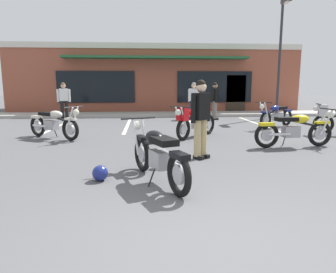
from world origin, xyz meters
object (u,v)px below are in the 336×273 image
motorcycle_silver_naked (295,129)px  parking_lot_lamp_post (281,44)px  motorcycle_blue_standard (54,123)px  motorcycle_foreground_classic (158,154)px  motorcycle_green_cafe_racer (276,115)px  person_in_shorts_foreground (194,98)px  motorcycle_red_sportbike (195,120)px  helmet_on_pavement (100,173)px  person_in_black_shirt (201,114)px  person_near_building (215,99)px  person_by_back_row (64,98)px

motorcycle_silver_naked → parking_lot_lamp_post: bearing=69.4°
motorcycle_silver_naked → motorcycle_blue_standard: bearing=164.9°
motorcycle_foreground_classic → motorcycle_green_cafe_racer: size_ratio=1.11×
motorcycle_green_cafe_racer → person_in_shorts_foreground: size_ratio=1.08×
motorcycle_red_sportbike → parking_lot_lamp_post: parking_lot_lamp_post is taller
motorcycle_blue_standard → person_in_shorts_foreground: (4.91, 4.88, 0.49)m
parking_lot_lamp_post → motorcycle_green_cafe_racer: bearing=-114.3°
motorcycle_blue_standard → parking_lot_lamp_post: size_ratio=0.33×
parking_lot_lamp_post → motorcycle_silver_naked: bearing=-110.6°
person_in_shorts_foreground → motorcycle_red_sportbike: bearing=-98.5°
person_in_shorts_foreground → helmet_on_pavement: 9.58m
motorcycle_green_cafe_racer → person_in_black_shirt: size_ratio=1.08×
motorcycle_red_sportbike → person_near_building: size_ratio=1.03×
person_near_building → motorcycle_green_cafe_racer: bearing=-58.2°
motorcycle_foreground_classic → person_near_building: (2.94, 8.85, 0.49)m
motorcycle_silver_naked → person_in_shorts_foreground: size_ratio=1.26×
motorcycle_blue_standard → helmet_on_pavement: 4.63m
person_by_back_row → parking_lot_lamp_post: size_ratio=0.31×
person_near_building → motorcycle_foreground_classic: bearing=-108.4°
motorcycle_foreground_classic → person_by_back_row: (-3.90, 9.55, 0.49)m
motorcycle_blue_standard → person_in_black_shirt: size_ratio=1.08×
motorcycle_silver_naked → person_in_black_shirt: person_in_black_shirt is taller
person_in_black_shirt → parking_lot_lamp_post: (5.26, 8.10, 2.52)m
motorcycle_silver_naked → parking_lot_lamp_post: (2.66, 7.10, 3.01)m
motorcycle_foreground_classic → motorcycle_blue_standard: size_ratio=1.11×
person_by_back_row → motorcycle_green_cafe_racer: bearing=-22.0°
parking_lot_lamp_post → motorcycle_foreground_classic: bearing=-122.8°
person_in_black_shirt → motorcycle_foreground_classic: bearing=-122.1°
motorcycle_green_cafe_racer → person_in_shorts_foreground: (-2.61, 3.08, 0.49)m
motorcycle_green_cafe_racer → person_in_shorts_foreground: 4.07m
person_in_black_shirt → person_by_back_row: 9.36m
motorcycle_blue_standard → person_by_back_row: size_ratio=1.08×
motorcycle_red_sportbike → person_in_shorts_foreground: 5.10m
motorcycle_blue_standard → parking_lot_lamp_post: 10.99m
parking_lot_lamp_post → motorcycle_red_sportbike: bearing=-132.0°
helmet_on_pavement → parking_lot_lamp_post: size_ratio=0.05×
person_near_building → person_by_back_row: bearing=174.1°
motorcycle_blue_standard → person_in_shorts_foreground: person_in_shorts_foreground is taller
motorcycle_green_cafe_racer → person_in_black_shirt: person_in_black_shirt is taller
motorcycle_foreground_classic → helmet_on_pavement: 1.01m
motorcycle_silver_naked → person_near_building: 6.33m
motorcycle_red_sportbike → person_in_shorts_foreground: person_in_shorts_foreground is taller
person_in_black_shirt → person_in_shorts_foreground: (1.05, 7.63, 0.00)m
motorcycle_foreground_classic → person_near_building: size_ratio=1.20×
motorcycle_silver_naked → parking_lot_lamp_post: size_ratio=0.39×
person_in_black_shirt → helmet_on_pavement: 2.54m
motorcycle_foreground_classic → motorcycle_blue_standard: 5.19m
motorcycle_silver_naked → person_by_back_row: 10.24m
motorcycle_foreground_classic → person_near_building: 9.33m
motorcycle_red_sportbike → helmet_on_pavement: motorcycle_red_sportbike is taller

